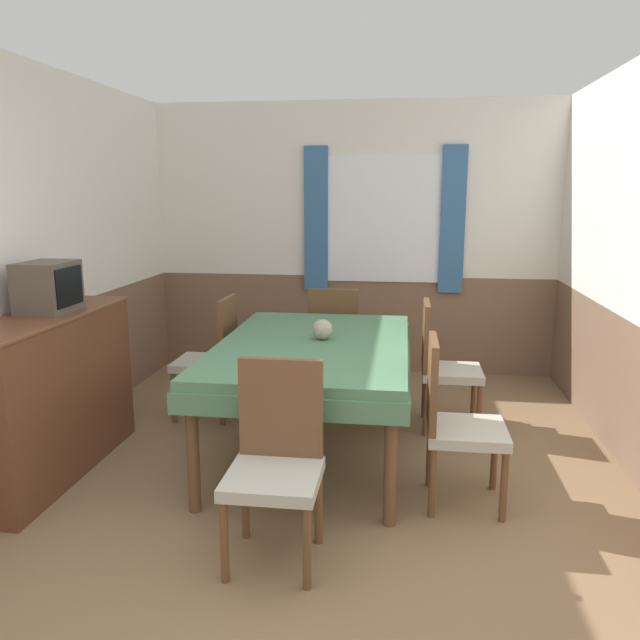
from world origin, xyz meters
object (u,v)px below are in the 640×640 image
dining_table (314,357)px  chair_right_near (454,418)px  chair_left_far (213,354)px  chair_right_far (442,362)px  chair_head_window (334,338)px  vase (322,329)px  tv (48,287)px  sideboard (48,394)px  chair_head_near (276,457)px

dining_table → chair_right_near: chair_right_near is taller
chair_left_far → chair_right_near: (1.77, -1.18, 0.00)m
chair_right_far → chair_head_window: bearing=-126.3°
chair_left_far → chair_right_near: 2.13m
chair_right_far → chair_right_near: (0.00, -1.18, 0.00)m
dining_table → chair_left_far: bearing=146.2°
vase → chair_left_far: bearing=150.9°
chair_right_far → chair_head_window: size_ratio=1.00×
chair_right_far → tv: bearing=-67.7°
dining_table → chair_right_near: 1.08m
vase → sideboard: bearing=-159.8°
chair_left_far → chair_head_window: 1.10m
chair_right_near → vase: (-0.84, 0.66, 0.34)m
dining_table → vase: size_ratio=14.04×
chair_right_near → vase: chair_right_near is taller
chair_head_window → dining_table: bearing=-90.0°
chair_right_near → tv: size_ratio=2.63×
chair_head_near → chair_head_window: same height
chair_head_near → tv: (-1.60, 0.82, 0.67)m
chair_head_window → vase: bearing=-87.6°
dining_table → tv: tv is taller
sideboard → vase: 1.79m
dining_table → sideboard: sideboard is taller
chair_left_far → vase: 1.12m
dining_table → sideboard: (-1.60, -0.54, -0.16)m
sideboard → chair_right_far: bearing=24.4°
dining_table → chair_right_near: (0.89, -0.59, -0.17)m
chair_right_far → dining_table: bearing=-56.2°
chair_right_near → vase: bearing=-128.5°
dining_table → tv: 1.73m
chair_head_near → chair_head_window: bearing=-90.0°
chair_right_far → chair_right_near: size_ratio=1.00×
chair_right_far → vase: 1.04m
chair_right_near → sideboard: 2.49m
chair_head_window → vase: 1.22m
chair_left_far → chair_head_near: (0.89, -1.83, 0.00)m
chair_right_near → chair_head_window: size_ratio=1.00×
chair_right_far → chair_right_near: bearing=0.0°
chair_right_far → chair_head_window: same height
dining_table → sideboard: bearing=-161.5°
dining_table → chair_head_near: 1.25m
chair_left_far → vase: size_ratio=6.81×
tv → vase: size_ratio=2.58×
chair_head_window → tv: (-1.60, -1.67, 0.67)m
dining_table → chair_head_window: bearing=90.0°
chair_right_far → chair_head_near: (-0.89, -1.83, 0.00)m
chair_left_far → tv: tv is taller
chair_left_far → chair_head_window: bearing=-53.7°
sideboard → vase: sideboard is taller
chair_left_far → chair_head_near: bearing=-154.2°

